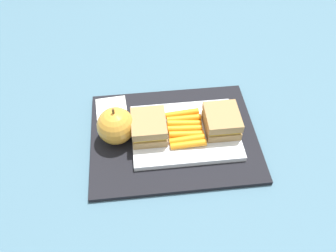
% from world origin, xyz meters
% --- Properties ---
extents(ground_plane, '(2.40, 2.40, 0.00)m').
position_xyz_m(ground_plane, '(0.00, 0.00, 0.00)').
color(ground_plane, '#42667A').
extents(lunchbag_mat, '(0.36, 0.28, 0.01)m').
position_xyz_m(lunchbag_mat, '(0.00, 0.00, 0.01)').
color(lunchbag_mat, black).
rests_on(lunchbag_mat, ground_plane).
extents(food_tray, '(0.23, 0.17, 0.01)m').
position_xyz_m(food_tray, '(-0.03, 0.00, 0.02)').
color(food_tray, white).
rests_on(food_tray, lunchbag_mat).
extents(sandwich_half_left, '(0.07, 0.08, 0.04)m').
position_xyz_m(sandwich_half_left, '(-0.10, 0.00, 0.04)').
color(sandwich_half_left, '#9E7A4C').
rests_on(sandwich_half_left, food_tray).
extents(sandwich_half_right, '(0.07, 0.08, 0.04)m').
position_xyz_m(sandwich_half_right, '(0.05, 0.00, 0.04)').
color(sandwich_half_right, '#9E7A4C').
rests_on(sandwich_half_right, food_tray).
extents(carrot_sticks_bundle, '(0.08, 0.10, 0.02)m').
position_xyz_m(carrot_sticks_bundle, '(-0.02, -0.00, 0.03)').
color(carrot_sticks_bundle, orange).
rests_on(carrot_sticks_bundle, food_tray).
extents(apple, '(0.08, 0.08, 0.09)m').
position_xyz_m(apple, '(0.12, -0.01, 0.05)').
color(apple, gold).
rests_on(apple, lunchbag_mat).
extents(paper_napkin, '(0.08, 0.08, 0.00)m').
position_xyz_m(paper_napkin, '(0.14, -0.09, 0.01)').
color(paper_napkin, white).
rests_on(paper_napkin, lunchbag_mat).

